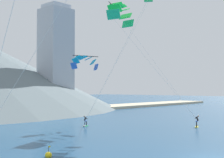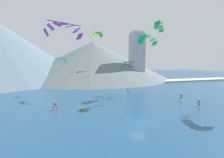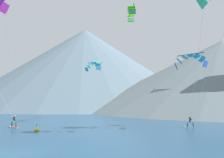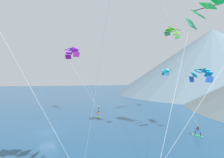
{
  "view_description": "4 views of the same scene",
  "coord_description": "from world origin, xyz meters",
  "px_view_note": "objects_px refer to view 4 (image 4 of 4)",
  "views": [
    {
      "loc": [
        -23.71,
        -10.99,
        5.57
      ],
      "look_at": [
        2.62,
        12.97,
        6.67
      ],
      "focal_mm": 50.0,
      "sensor_mm": 36.0,
      "label": 1
    },
    {
      "loc": [
        -11.36,
        -21.95,
        9.64
      ],
      "look_at": [
        1.08,
        18.84,
        5.44
      ],
      "focal_mm": 24.0,
      "sensor_mm": 36.0,
      "label": 2
    },
    {
      "loc": [
        15.32,
        -13.28,
        4.02
      ],
      "look_at": [
        0.43,
        13.73,
        6.51
      ],
      "focal_mm": 40.0,
      "sensor_mm": 36.0,
      "label": 3
    },
    {
      "loc": [
        31.08,
        3.14,
        9.0
      ],
      "look_at": [
        -3.35,
        11.96,
        8.93
      ],
      "focal_mm": 28.0,
      "sensor_mm": 36.0,
      "label": 4
    }
  ],
  "objects_px": {
    "kitesurfer_far_left": "(196,133)",
    "parafoil_kite_distant_high_outer": "(166,71)",
    "parafoil_kite_near_lead": "(72,52)",
    "parafoil_kite_distant_low_drift": "(201,74)",
    "parafoil_kite_distant_mid_solo": "(173,32)",
    "kitesurfer_near_lead": "(99,111)",
    "parafoil_kite_near_trail": "(219,8)",
    "race_marker_buoy": "(98,117)"
  },
  "relations": [
    {
      "from": "parafoil_kite_distant_mid_solo",
      "to": "parafoil_kite_near_trail",
      "type": "bearing_deg",
      "value": -14.1
    },
    {
      "from": "parafoil_kite_near_lead",
      "to": "parafoil_kite_distant_high_outer",
      "type": "bearing_deg",
      "value": 93.61
    },
    {
      "from": "parafoil_kite_distant_mid_solo",
      "to": "kitesurfer_near_lead",
      "type": "bearing_deg",
      "value": -130.64
    },
    {
      "from": "parafoil_kite_near_trail",
      "to": "parafoil_kite_distant_low_drift",
      "type": "bearing_deg",
      "value": 157.74
    },
    {
      "from": "kitesurfer_near_lead",
      "to": "parafoil_kite_distant_mid_solo",
      "type": "height_order",
      "value": "parafoil_kite_distant_mid_solo"
    },
    {
      "from": "kitesurfer_far_left",
      "to": "parafoil_kite_near_trail",
      "type": "bearing_deg",
      "value": -16.3
    },
    {
      "from": "kitesurfer_near_lead",
      "to": "parafoil_kite_distant_high_outer",
      "type": "bearing_deg",
      "value": 87.38
    },
    {
      "from": "parafoil_kite_distant_mid_solo",
      "to": "race_marker_buoy",
      "type": "distance_m",
      "value": 25.05
    },
    {
      "from": "parafoil_kite_near_lead",
      "to": "race_marker_buoy",
      "type": "relative_size",
      "value": 14.64
    },
    {
      "from": "kitesurfer_near_lead",
      "to": "parafoil_kite_distant_low_drift",
      "type": "xyz_separation_m",
      "value": [
        22.13,
        12.39,
        9.17
      ]
    },
    {
      "from": "parafoil_kite_distant_high_outer",
      "to": "parafoil_kite_distant_low_drift",
      "type": "xyz_separation_m",
      "value": [
        21.25,
        -6.85,
        -1.35
      ]
    },
    {
      "from": "kitesurfer_far_left",
      "to": "parafoil_kite_distant_high_outer",
      "type": "distance_m",
      "value": 24.56
    },
    {
      "from": "parafoil_kite_near_trail",
      "to": "parafoil_kite_distant_mid_solo",
      "type": "bearing_deg",
      "value": 165.9
    },
    {
      "from": "kitesurfer_far_left",
      "to": "parafoil_kite_distant_high_outer",
      "type": "xyz_separation_m",
      "value": [
        -20.87,
        7.4,
        10.64
      ]
    },
    {
      "from": "parafoil_kite_near_trail",
      "to": "kitesurfer_far_left",
      "type": "bearing_deg",
      "value": 163.7
    },
    {
      "from": "parafoil_kite_distant_low_drift",
      "to": "race_marker_buoy",
      "type": "distance_m",
      "value": 23.3
    },
    {
      "from": "kitesurfer_far_left",
      "to": "parafoil_kite_distant_mid_solo",
      "type": "relative_size",
      "value": 0.35
    },
    {
      "from": "parafoil_kite_distant_mid_solo",
      "to": "parafoil_kite_distant_low_drift",
      "type": "bearing_deg",
      "value": -9.25
    },
    {
      "from": "kitesurfer_far_left",
      "to": "parafoil_kite_distant_low_drift",
      "type": "distance_m",
      "value": 9.31
    },
    {
      "from": "kitesurfer_near_lead",
      "to": "parafoil_kite_near_lead",
      "type": "height_order",
      "value": "parafoil_kite_near_lead"
    },
    {
      "from": "parafoil_kite_distant_high_outer",
      "to": "parafoil_kite_near_lead",
      "type": "bearing_deg",
      "value": -86.39
    },
    {
      "from": "kitesurfer_near_lead",
      "to": "race_marker_buoy",
      "type": "bearing_deg",
      "value": -10.98
    },
    {
      "from": "parafoil_kite_near_lead",
      "to": "race_marker_buoy",
      "type": "xyz_separation_m",
      "value": [
        3.2,
        5.79,
        -15.17
      ]
    },
    {
      "from": "parafoil_kite_near_lead",
      "to": "race_marker_buoy",
      "type": "height_order",
      "value": "parafoil_kite_near_lead"
    },
    {
      "from": "kitesurfer_far_left",
      "to": "parafoil_kite_distant_low_drift",
      "type": "height_order",
      "value": "parafoil_kite_distant_low_drift"
    },
    {
      "from": "parafoil_kite_near_lead",
      "to": "parafoil_kite_distant_low_drift",
      "type": "relative_size",
      "value": 3.1
    },
    {
      "from": "kitesurfer_near_lead",
      "to": "parafoil_kite_near_lead",
      "type": "distance_m",
      "value": 16.51
    },
    {
      "from": "kitesurfer_far_left",
      "to": "race_marker_buoy",
      "type": "distance_m",
      "value": 20.6
    },
    {
      "from": "kitesurfer_near_lead",
      "to": "parafoil_kite_near_lead",
      "type": "xyz_separation_m",
      "value": [
        2.53,
        -6.91,
        14.78
      ]
    },
    {
      "from": "parafoil_kite_near_trail",
      "to": "parafoil_kite_distant_low_drift",
      "type": "distance_m",
      "value": 10.01
    },
    {
      "from": "parafoil_kite_near_lead",
      "to": "parafoil_kite_near_trail",
      "type": "relative_size",
      "value": 0.85
    },
    {
      "from": "kitesurfer_near_lead",
      "to": "kitesurfer_far_left",
      "type": "height_order",
      "value": "kitesurfer_near_lead"
    },
    {
      "from": "kitesurfer_far_left",
      "to": "parafoil_kite_distant_low_drift",
      "type": "xyz_separation_m",
      "value": [
        0.38,
        0.54,
        9.29
      ]
    },
    {
      "from": "parafoil_kite_near_lead",
      "to": "parafoil_kite_distant_low_drift",
      "type": "distance_m",
      "value": 28.07
    },
    {
      "from": "race_marker_buoy",
      "to": "kitesurfer_far_left",
      "type": "bearing_deg",
      "value": 38.98
    },
    {
      "from": "parafoil_kite_distant_mid_solo",
      "to": "race_marker_buoy",
      "type": "height_order",
      "value": "parafoil_kite_distant_mid_solo"
    },
    {
      "from": "kitesurfer_near_lead",
      "to": "parafoil_kite_near_trail",
      "type": "relative_size",
      "value": 0.1
    },
    {
      "from": "parafoil_kite_near_lead",
      "to": "parafoil_kite_distant_low_drift",
      "type": "xyz_separation_m",
      "value": [
        19.6,
        19.3,
        -5.61
      ]
    },
    {
      "from": "parafoil_kite_near_trail",
      "to": "race_marker_buoy",
      "type": "relative_size",
      "value": 17.14
    },
    {
      "from": "kitesurfer_far_left",
      "to": "race_marker_buoy",
      "type": "relative_size",
      "value": 1.69
    },
    {
      "from": "parafoil_kite_near_lead",
      "to": "parafoil_kite_distant_mid_solo",
      "type": "xyz_separation_m",
      "value": [
        9.52,
        20.94,
        3.75
      ]
    },
    {
      "from": "parafoil_kite_distant_high_outer",
      "to": "parafoil_kite_distant_mid_solo",
      "type": "distance_m",
      "value": 14.7
    }
  ]
}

